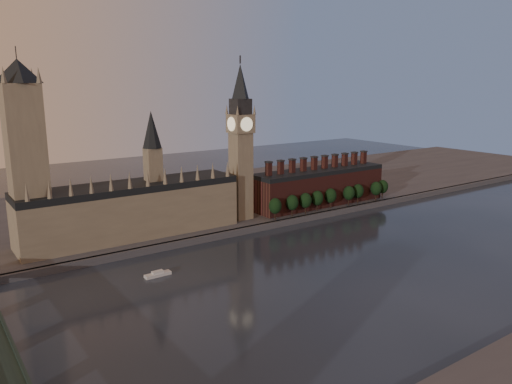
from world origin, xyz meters
TOP-DOWN VIEW (x-y plane):
  - ground at (0.00, 0.00)m, footprint 900.00×900.00m
  - north_bank at (0.00, 178.04)m, footprint 900.00×182.00m
  - palace_of_westminster at (-64.41, 114.91)m, footprint 130.00×30.30m
  - victoria_tower at (-120.00, 115.00)m, footprint 24.00×24.00m
  - big_ben at (10.00, 110.00)m, footprint 15.00×15.00m
  - chimney_block at (80.00, 110.00)m, footprint 110.00×25.00m
  - embankment_tree_0 at (26.59, 93.75)m, footprint 8.60×8.60m
  - embankment_tree_1 at (41.95, 94.61)m, footprint 8.60×8.60m
  - embankment_tree_2 at (53.72, 94.29)m, footprint 8.60×8.60m
  - embankment_tree_3 at (65.20, 94.94)m, footprint 8.60×8.60m
  - embankment_tree_4 at (78.51, 95.39)m, footprint 8.60×8.60m
  - embankment_tree_5 at (95.69, 93.91)m, footprint 8.60×8.60m
  - embankment_tree_6 at (106.54, 95.02)m, footprint 8.60×8.60m
  - embankment_tree_7 at (124.89, 93.51)m, footprint 8.60×8.60m
  - embankment_tree_8 at (134.40, 95.19)m, footprint 8.60×8.60m
  - river_boat at (-75.54, 55.47)m, footprint 13.40×4.00m

SIDE VIEW (x-z plane):
  - ground at x=0.00m, z-range 0.00..0.00m
  - river_boat at x=-75.54m, z-range -0.31..2.36m
  - north_bank at x=0.00m, z-range 0.00..4.00m
  - embankment_tree_0 at x=26.59m, z-range 6.03..20.91m
  - embankment_tree_1 at x=41.95m, z-range 6.03..20.91m
  - embankment_tree_2 at x=53.72m, z-range 6.03..20.91m
  - embankment_tree_3 at x=65.20m, z-range 6.03..20.91m
  - embankment_tree_4 at x=78.51m, z-range 6.03..20.91m
  - embankment_tree_5 at x=95.69m, z-range 6.03..20.91m
  - embankment_tree_6 at x=106.54m, z-range 6.03..20.91m
  - embankment_tree_7 at x=124.89m, z-range 6.03..20.91m
  - embankment_tree_8 at x=134.40m, z-range 6.03..20.91m
  - chimney_block at x=80.00m, z-range -0.68..36.32m
  - palace_of_westminster at x=-64.41m, z-range -15.37..58.63m
  - big_ben at x=10.00m, z-range 3.33..110.33m
  - victoria_tower at x=-120.00m, z-range 5.09..113.09m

